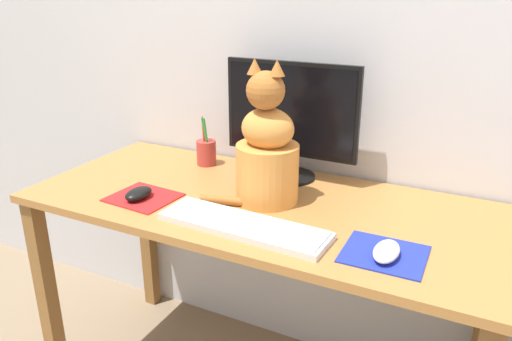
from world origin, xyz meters
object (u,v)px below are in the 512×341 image
monitor (291,117)px  computer_mouse_right (386,251)px  computer_mouse_left (138,193)px  pen_cup (206,152)px  keyboard (243,225)px  cat (267,151)px

monitor → computer_mouse_right: 0.59m
computer_mouse_left → pen_cup: (0.02, 0.36, 0.03)m
monitor → keyboard: 0.45m
computer_mouse_right → cat: size_ratio=0.26×
computer_mouse_right → cat: 0.46m
monitor → keyboard: bearing=-84.6°
computer_mouse_left → cat: bearing=25.8°
keyboard → cat: cat is taller
keyboard → computer_mouse_left: 0.37m
monitor → computer_mouse_right: size_ratio=4.03×
monitor → pen_cup: monitor is taller
monitor → cat: (0.01, -0.20, -0.05)m
computer_mouse_right → keyboard: bearing=-177.2°
computer_mouse_left → pen_cup: size_ratio=0.57×
computer_mouse_right → pen_cup: (-0.73, 0.37, 0.03)m
cat → pen_cup: cat is taller
computer_mouse_left → cat: 0.41m
keyboard → cat: 0.24m
computer_mouse_right → pen_cup: 0.82m
monitor → computer_mouse_left: 0.53m
cat → monitor: bearing=98.5°
keyboard → pen_cup: 0.53m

